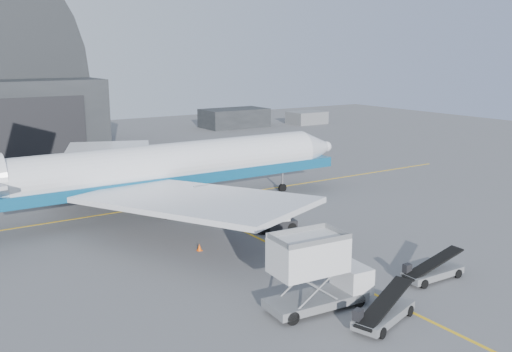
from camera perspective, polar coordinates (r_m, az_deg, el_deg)
ground at (r=46.42m, az=3.77°, el=-7.91°), size 200.00×200.00×0.00m
taxi_lines at (r=56.51m, az=-4.00°, el=-4.20°), size 80.00×42.12×0.02m
distant_bldg_a at (r=125.63m, az=-2.17°, el=4.92°), size 14.00×8.00×4.00m
distant_bldg_b at (r=132.00m, az=5.09°, el=5.23°), size 8.00×6.00×2.80m
airliner at (r=58.61m, az=-9.72°, el=0.76°), size 45.68×44.29×16.03m
catering_truck at (r=36.51m, az=6.00°, el=-9.60°), size 7.16×3.14×4.80m
pushback_tug at (r=52.60m, az=1.98°, el=-4.70°), size 4.10×2.89×1.73m
belt_loader_a at (r=36.04m, az=12.60°, el=-13.26°), size 5.47×3.16×2.05m
belt_loader_b at (r=43.30m, az=17.19°, el=-9.11°), size 5.19×1.90×1.97m
traffic_cone at (r=47.50m, az=-5.68°, el=-7.12°), size 0.40×0.40×0.58m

